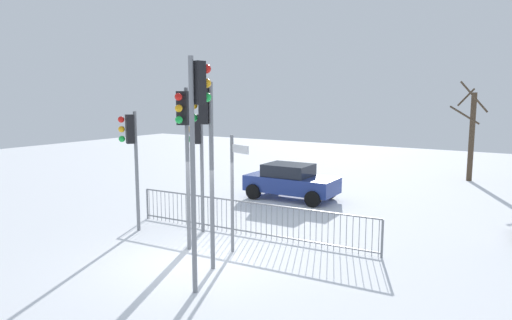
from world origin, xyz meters
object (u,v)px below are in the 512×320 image
object	(u,v)px
traffic_light_rear_right	(131,144)
direction_sign_post	(233,188)
traffic_light_foreground_left	(197,144)
traffic_light_foreground_right	(184,133)
traffic_light_rear_left	(197,123)
bare_tree_left	(471,133)
car_blue_far	(291,181)
traffic_light_mid_left	(205,134)

from	to	relation	value
traffic_light_rear_right	direction_sign_post	xyz separation A→B (m)	(3.88, 0.05, -0.98)
traffic_light_rear_right	direction_sign_post	distance (m)	4.00
traffic_light_rear_right	traffic_light_foreground_left	bearing A→B (deg)	-118.66
traffic_light_rear_right	traffic_light_foreground_right	bearing A→B (deg)	-159.04
traffic_light_rear_left	bare_tree_left	size ratio (longest dim) A/B	1.01
traffic_light_rear_right	car_blue_far	xyz separation A→B (m)	(2.06, 6.78, -2.03)
direction_sign_post	traffic_light_foreground_left	bearing A→B (deg)	174.95
traffic_light_mid_left	traffic_light_rear_right	xyz separation A→B (m)	(-4.00, 1.28, -0.58)
traffic_light_rear_left	bare_tree_left	distance (m)	18.01
car_blue_far	traffic_light_foreground_right	bearing A→B (deg)	-86.49
traffic_light_foreground_left	bare_tree_left	size ratio (longest dim) A/B	0.76
traffic_light_rear_left	car_blue_far	size ratio (longest dim) A/B	1.33
car_blue_far	bare_tree_left	world-z (taller)	bare_tree_left
traffic_light_mid_left	car_blue_far	world-z (taller)	traffic_light_mid_left
direction_sign_post	bare_tree_left	bearing A→B (deg)	95.65
traffic_light_foreground_right	car_blue_far	size ratio (longest dim) A/B	1.18
traffic_light_mid_left	car_blue_far	size ratio (longest dim) A/B	1.20
traffic_light_foreground_right	bare_tree_left	size ratio (longest dim) A/B	0.90
traffic_light_foreground_left	traffic_light_mid_left	size ratio (longest dim) A/B	0.83
traffic_light_rear_right	traffic_light_rear_left	bearing A→B (deg)	-174.75
traffic_light_rear_left	direction_sign_post	size ratio (longest dim) A/B	1.57
bare_tree_left	traffic_light_foreground_left	bearing A→B (deg)	-112.64
traffic_light_rear_left	car_blue_far	distance (m)	9.99
car_blue_far	traffic_light_rear_left	bearing A→B (deg)	-75.46
traffic_light_mid_left	direction_sign_post	bearing A→B (deg)	-25.49
traffic_light_foreground_left	traffic_light_mid_left	bearing A→B (deg)	174.50
direction_sign_post	car_blue_far	xyz separation A→B (m)	(-1.82, 6.73, -1.05)
traffic_light_foreground_right	traffic_light_rear_left	bearing A→B (deg)	124.94
traffic_light_foreground_left	traffic_light_foreground_right	xyz separation A→B (m)	(0.87, -1.55, 0.50)
traffic_light_foreground_left	car_blue_far	distance (m)	6.12
car_blue_far	bare_tree_left	bearing A→B (deg)	54.73
traffic_light_foreground_left	traffic_light_foreground_right	world-z (taller)	traffic_light_foreground_right
car_blue_far	bare_tree_left	xyz separation A→B (m)	(5.72, 8.52, 1.67)
traffic_light_rear_left	traffic_light_rear_right	distance (m)	5.34
traffic_light_foreground_left	traffic_light_rear_left	bearing A→B (deg)	170.91
traffic_light_rear_right	direction_sign_post	bearing A→B (deg)	-146.96
traffic_light_rear_right	direction_sign_post	size ratio (longest dim) A/B	1.17
car_blue_far	traffic_light_foreground_left	bearing A→B (deg)	-93.78
traffic_light_foreground_left	bare_tree_left	world-z (taller)	bare_tree_left
traffic_light_foreground_left	bare_tree_left	distance (m)	15.49
traffic_light_foreground_left	car_blue_far	size ratio (longest dim) A/B	1.00
traffic_light_mid_left	car_blue_far	bearing A→B (deg)	-17.15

